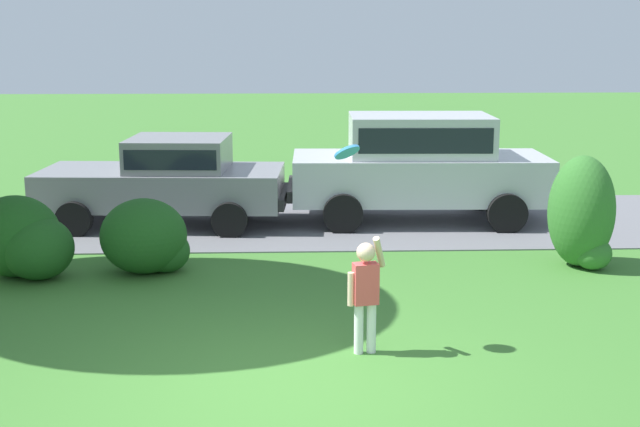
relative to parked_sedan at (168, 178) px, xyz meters
The scene contains 9 objects.
ground_plane 7.48m from the parked_sedan, 73.51° to the right, with size 80.00×80.00×0.00m, color #3D752D.
driveway_strip 2.28m from the parked_sedan, ahead, with size 28.00×4.40×0.02m, color slate.
shrub_near_tree 3.62m from the parked_sedan, 115.46° to the right, with size 1.45×1.16×1.15m.
shrub_centre_left 3.10m from the parked_sedan, 87.81° to the right, with size 1.25×1.17×1.07m.
shrub_centre 7.03m from the parked_sedan, 25.02° to the right, with size 0.95×1.04×1.63m.
parked_sedan is the anchor object (origin of this frame).
parked_suv 4.48m from the parked_sedan, ahead, with size 4.75×2.20×1.92m.
child_thrower 6.95m from the parked_sedan, 65.11° to the right, with size 0.43×0.31×1.29m.
frisbee 6.80m from the parked_sedan, 65.83° to the right, with size 0.32×0.26×0.25m.
Camera 1 is at (-0.00, -7.77, 3.36)m, focal length 47.97 mm.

